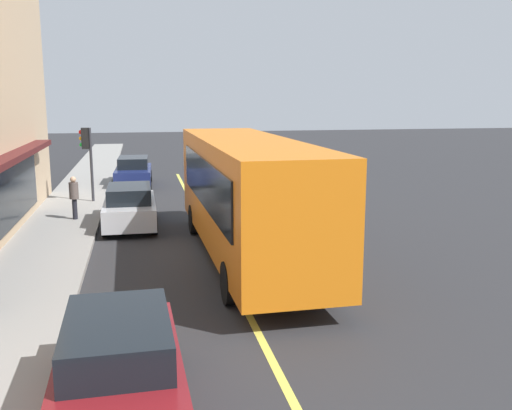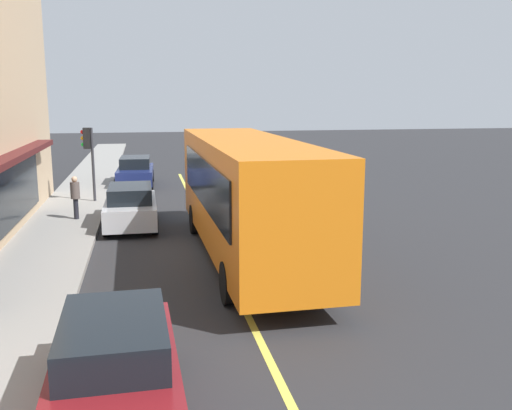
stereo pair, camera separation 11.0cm
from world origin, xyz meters
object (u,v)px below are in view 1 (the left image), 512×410
at_px(car_navy, 134,172).
at_px(car_silver, 130,207).
at_px(bus, 246,192).
at_px(car_maroon, 119,372).
at_px(pedestrian_near_storefront, 74,194).
at_px(traffic_light, 87,147).

xyz_separation_m(car_navy, car_silver, (-9.86, 0.07, 0.00)).
height_order(bus, car_silver, bus).
bearing_deg(car_maroon, car_silver, 0.04).
bearing_deg(car_silver, car_navy, -0.38).
bearing_deg(pedestrian_near_storefront, car_maroon, -171.68).
bearing_deg(traffic_light, car_maroon, -174.14).
bearing_deg(car_navy, car_silver, 179.62).
height_order(bus, car_maroon, bus).
bearing_deg(pedestrian_near_storefront, car_silver, -116.67).
distance_m(traffic_light, car_navy, 5.69).
distance_m(traffic_light, car_maroon, 17.92).
height_order(traffic_light, car_navy, traffic_light).
bearing_deg(car_silver, car_maroon, -179.96).
bearing_deg(traffic_light, car_navy, -20.32).
xyz_separation_m(car_silver, pedestrian_near_storefront, (1.02, 2.03, 0.37)).
bearing_deg(car_maroon, pedestrian_near_storefront, 8.32).
bearing_deg(bus, car_navy, 12.61).
height_order(car_navy, pedestrian_near_storefront, pedestrian_near_storefront).
distance_m(bus, car_maroon, 8.74).
bearing_deg(bus, car_maroon, 157.03).
relative_size(car_maroon, car_silver, 1.01).
distance_m(bus, car_navy, 15.25).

